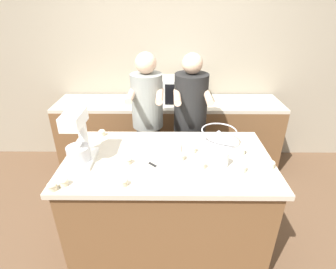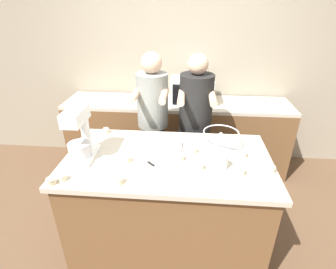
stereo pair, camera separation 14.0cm
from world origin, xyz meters
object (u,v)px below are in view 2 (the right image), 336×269
person_left (153,128)px  cupcake_4 (51,181)px  cupcake_2 (193,150)px  cupcake_8 (243,153)px  mixing_bowl (221,139)px  cupcake_7 (127,158)px  cupcake_1 (180,157)px  microwave_oven (192,91)px  drinking_glass (222,161)px  cupcake_3 (271,169)px  stand_mixer (80,137)px  baking_tray (156,147)px  person_right (195,130)px  cupcake_6 (106,130)px  cupcake_5 (200,166)px  cupcake_9 (62,177)px  cupcake_0 (119,180)px  cupcake_10 (241,171)px  knife (156,167)px

person_left → cupcake_4: person_left is taller
cupcake_2 → cupcake_8: (0.39, -0.03, 0.00)m
person_left → mixing_bowl: 0.82m
cupcake_8 → cupcake_7: bearing=-170.6°
cupcake_1 → mixing_bowl: bearing=35.8°
person_left → cupcake_8: 1.03m
microwave_oven → drinking_glass: bearing=-81.1°
cupcake_1 → cupcake_4: 0.93m
microwave_oven → cupcake_3: (0.57, -1.48, -0.09)m
stand_mixer → cupcake_2: (0.87, 0.13, -0.15)m
microwave_oven → cupcake_7: microwave_oven is taller
baking_tray → drinking_glass: bearing=-24.6°
drinking_glass → mixing_bowl: bearing=87.1°
mixing_bowl → cupcake_2: bearing=-152.5°
person_right → cupcake_6: 0.89m
stand_mixer → cupcake_3: stand_mixer is taller
cupcake_4 → cupcake_7: (0.44, 0.32, 0.00)m
stand_mixer → cupcake_6: size_ratio=6.53×
cupcake_5 → cupcake_7: size_ratio=1.00×
person_left → cupcake_6: bearing=-140.0°
cupcake_5 → cupcake_9: 0.96m
baking_tray → cupcake_7: size_ratio=6.89×
cupcake_0 → cupcake_4: same height
cupcake_7 → cupcake_10: (0.84, -0.09, 0.00)m
drinking_glass → cupcake_8: 0.25m
cupcake_2 → cupcake_6: same height
microwave_oven → cupcake_2: bearing=-89.0°
stand_mixer → cupcake_0: 0.50m
cupcake_4 → knife: bearing=20.8°
person_right → knife: person_right is taller
cupcake_4 → baking_tray: bearing=39.8°
cupcake_3 → cupcake_9: size_ratio=1.00×
person_right → cupcake_8: person_right is taller
baking_tray → knife: 0.28m
baking_tray → microwave_oven: size_ratio=0.82×
microwave_oven → drinking_glass: 1.48m
mixing_bowl → cupcake_8: size_ratio=4.78×
stand_mixer → cupcake_6: stand_mixer is taller
baking_tray → cupcake_3: (0.86, -0.26, 0.01)m
person_left → cupcake_1: bearing=-66.7°
knife → cupcake_1: cupcake_1 is taller
cupcake_4 → person_left: bearing=64.1°
person_left → person_right: 0.43m
knife → cupcake_9: cupcake_9 is taller
person_right → cupcake_1: size_ratio=26.42×
knife → cupcake_3: cupcake_3 is taller
mixing_bowl → cupcake_6: (-1.03, 0.17, -0.05)m
mixing_bowl → microwave_oven: microwave_oven is taller
cupcake_7 → cupcake_8: 0.91m
cupcake_4 → cupcake_7: same height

